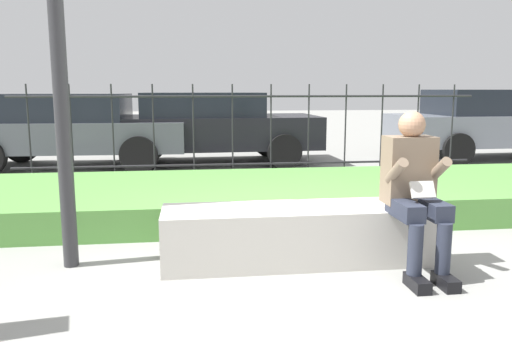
% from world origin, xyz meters
% --- Properties ---
extents(ground_plane, '(60.00, 60.00, 0.00)m').
position_xyz_m(ground_plane, '(0.00, 0.00, 0.00)').
color(ground_plane, gray).
extents(stone_bench, '(2.21, 0.59, 0.47)m').
position_xyz_m(stone_bench, '(-0.06, 0.00, 0.21)').
color(stone_bench, beige).
rests_on(stone_bench, ground_plane).
extents(person_seated_reader, '(0.42, 0.73, 1.27)m').
position_xyz_m(person_seated_reader, '(0.81, -0.33, 0.70)').
color(person_seated_reader, black).
rests_on(person_seated_reader, ground_plane).
extents(grass_berm, '(9.06, 2.30, 0.32)m').
position_xyz_m(grass_berm, '(0.00, 1.85, 0.16)').
color(grass_berm, '#569342').
rests_on(grass_berm, ground_plane).
extents(iron_fence, '(7.06, 0.03, 1.52)m').
position_xyz_m(iron_fence, '(0.00, 3.57, 0.80)').
color(iron_fence, '#232326').
rests_on(iron_fence, ground_plane).
extents(car_parked_right, '(4.33, 1.91, 1.43)m').
position_xyz_m(car_parked_right, '(5.32, 5.67, 0.76)').
color(car_parked_right, slate).
rests_on(car_parked_right, ground_plane).
extents(car_parked_center, '(4.19, 2.01, 1.38)m').
position_xyz_m(car_parked_center, '(-0.58, 5.79, 0.74)').
color(car_parked_center, black).
rests_on(car_parked_center, ground_plane).
extents(car_parked_left, '(4.13, 1.94, 1.36)m').
position_xyz_m(car_parked_left, '(-3.11, 5.60, 0.73)').
color(car_parked_left, '#4C5156').
rests_on(car_parked_left, ground_plane).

